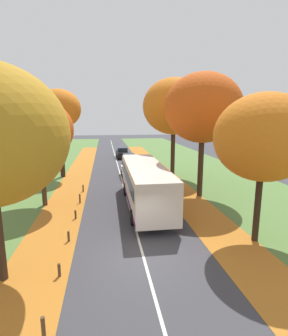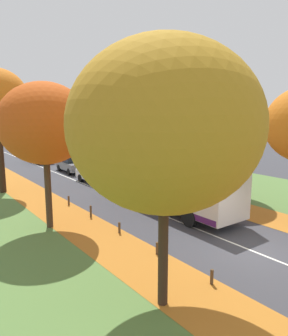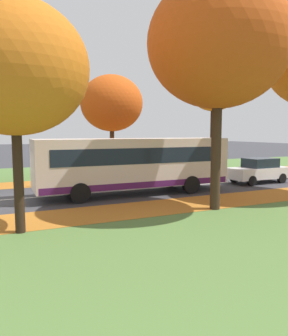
{
  "view_description": "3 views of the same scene",
  "coord_description": "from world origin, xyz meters",
  "px_view_note": "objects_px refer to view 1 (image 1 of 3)",
  "views": [
    {
      "loc": [
        -1.6,
        -10.7,
        6.33
      ],
      "look_at": [
        1.55,
        10.3,
        2.12
      ],
      "focal_mm": 28.0,
      "sensor_mm": 36.0,
      "label": 1
    },
    {
      "loc": [
        -11.92,
        -7.96,
        6.16
      ],
      "look_at": [
        1.85,
        10.41,
        2.0
      ],
      "focal_mm": 35.0,
      "sensor_mm": 36.0,
      "label": 2
    },
    {
      "loc": [
        17.28,
        0.29,
        3.32
      ],
      "look_at": [
        0.0,
        8.13,
        1.24
      ],
      "focal_mm": 35.0,
      "sensor_mm": 36.0,
      "label": 3
    }
  ],
  "objects_px": {
    "bollard_nearest": "(43,328)",
    "bus": "(145,183)",
    "car_grey_following": "(129,161)",
    "tree_right_mid": "(174,107)",
    "bollard_third": "(69,236)",
    "bollard_fourth": "(75,215)",
    "tree_right_nearest": "(264,138)",
    "car_white_lead": "(131,170)",
    "bollard_fifth": "(80,199)",
    "bollard_sixth": "(83,188)",
    "tree_left_near": "(39,130)",
    "tree_left_mid": "(59,109)",
    "bollard_second": "(59,270)",
    "tree_right_near": "(203,108)",
    "car_black_third_in_line": "(122,153)"
  },
  "relations": [
    {
      "from": "bollard_fourth",
      "to": "bollard_nearest",
      "type": "bearing_deg",
      "value": -89.73
    },
    {
      "from": "tree_left_mid",
      "to": "tree_right_mid",
      "type": "relative_size",
      "value": 0.89
    },
    {
      "from": "car_grey_following",
      "to": "tree_left_near",
      "type": "bearing_deg",
      "value": -118.69
    },
    {
      "from": "tree_left_mid",
      "to": "tree_right_nearest",
      "type": "height_order",
      "value": "tree_left_mid"
    },
    {
      "from": "bollard_fourth",
      "to": "car_white_lead",
      "type": "distance_m",
      "value": 11.62
    },
    {
      "from": "tree_right_mid",
      "to": "bus",
      "type": "xyz_separation_m",
      "value": [
        -4.34,
        -8.94,
        -5.59
      ]
    },
    {
      "from": "bollard_nearest",
      "to": "bollard_fifth",
      "type": "bearing_deg",
      "value": 90.19
    },
    {
      "from": "tree_right_nearest",
      "to": "car_grey_following",
      "type": "bearing_deg",
      "value": 102.31
    },
    {
      "from": "tree_left_mid",
      "to": "car_grey_following",
      "type": "distance_m",
      "value": 10.64
    },
    {
      "from": "bollard_second",
      "to": "car_white_lead",
      "type": "distance_m",
      "value": 17.39
    },
    {
      "from": "bollard_second",
      "to": "bollard_sixth",
      "type": "distance_m",
      "value": 12.18
    },
    {
      "from": "bollard_fifth",
      "to": "bollard_sixth",
      "type": "relative_size",
      "value": 1.14
    },
    {
      "from": "tree_right_mid",
      "to": "bollard_third",
      "type": "height_order",
      "value": "tree_right_mid"
    },
    {
      "from": "bollard_nearest",
      "to": "bus",
      "type": "distance_m",
      "value": 11.91
    },
    {
      "from": "bollard_sixth",
      "to": "car_black_third_in_line",
      "type": "xyz_separation_m",
      "value": [
        4.59,
        18.1,
        0.51
      ]
    },
    {
      "from": "car_white_lead",
      "to": "car_grey_following",
      "type": "distance_m",
      "value": 5.83
    },
    {
      "from": "tree_left_mid",
      "to": "bollard_second",
      "type": "height_order",
      "value": "tree_left_mid"
    },
    {
      "from": "bollard_nearest",
      "to": "bollard_fourth",
      "type": "distance_m",
      "value": 9.14
    },
    {
      "from": "tree_right_near",
      "to": "bollard_second",
      "type": "height_order",
      "value": "tree_right_near"
    },
    {
      "from": "tree_left_mid",
      "to": "bollard_nearest",
      "type": "bearing_deg",
      "value": -83.08
    },
    {
      "from": "bollard_sixth",
      "to": "bollard_third",
      "type": "bearing_deg",
      "value": -90.24
    },
    {
      "from": "tree_right_nearest",
      "to": "car_grey_following",
      "type": "height_order",
      "value": "tree_right_nearest"
    },
    {
      "from": "tree_left_mid",
      "to": "bus",
      "type": "height_order",
      "value": "tree_left_mid"
    },
    {
      "from": "bus",
      "to": "car_black_third_in_line",
      "type": "relative_size",
      "value": 2.46
    },
    {
      "from": "tree_right_nearest",
      "to": "bollard_sixth",
      "type": "distance_m",
      "value": 14.98
    },
    {
      "from": "tree_left_mid",
      "to": "bollard_nearest",
      "type": "relative_size",
      "value": 12.66
    },
    {
      "from": "tree_right_near",
      "to": "bollard_nearest",
      "type": "xyz_separation_m",
      "value": [
        -9.39,
        -12.7,
        -6.57
      ]
    },
    {
      "from": "bollard_second",
      "to": "bus",
      "type": "distance_m",
      "value": 9.24
    },
    {
      "from": "car_black_third_in_line",
      "to": "tree_right_near",
      "type": "bearing_deg",
      "value": -76.83
    },
    {
      "from": "tree_right_nearest",
      "to": "bus",
      "type": "bearing_deg",
      "value": 128.35
    },
    {
      "from": "tree_right_nearest",
      "to": "bus",
      "type": "relative_size",
      "value": 0.72
    },
    {
      "from": "tree_left_mid",
      "to": "bollard_sixth",
      "type": "relative_size",
      "value": 14.83
    },
    {
      "from": "bollard_second",
      "to": "bollard_fifth",
      "type": "relative_size",
      "value": 0.8
    },
    {
      "from": "bollard_nearest",
      "to": "car_white_lead",
      "type": "xyz_separation_m",
      "value": [
        4.48,
        19.83,
        0.45
      ]
    },
    {
      "from": "car_white_lead",
      "to": "car_black_third_in_line",
      "type": "relative_size",
      "value": 1.0
    },
    {
      "from": "tree_right_nearest",
      "to": "car_black_third_in_line",
      "type": "xyz_separation_m",
      "value": [
        -4.9,
        28.54,
        -4.51
      ]
    },
    {
      "from": "bollard_fourth",
      "to": "tree_right_nearest",
      "type": "bearing_deg",
      "value": -24.59
    },
    {
      "from": "bollard_nearest",
      "to": "car_grey_following",
      "type": "xyz_separation_m",
      "value": [
        4.91,
        25.64,
        0.45
      ]
    },
    {
      "from": "tree_left_near",
      "to": "tree_left_mid",
      "type": "distance_m",
      "value": 9.34
    },
    {
      "from": "bollard_fourth",
      "to": "bollard_sixth",
      "type": "relative_size",
      "value": 0.93
    },
    {
      "from": "tree_right_mid",
      "to": "car_white_lead",
      "type": "distance_m",
      "value": 7.89
    },
    {
      "from": "tree_right_near",
      "to": "tree_right_mid",
      "type": "bearing_deg",
      "value": 93.25
    },
    {
      "from": "car_white_lead",
      "to": "car_black_third_in_line",
      "type": "distance_m",
      "value": 13.5
    },
    {
      "from": "car_black_third_in_line",
      "to": "bollard_fourth",
      "type": "bearing_deg",
      "value": -100.76
    },
    {
      "from": "tree_left_mid",
      "to": "bollard_second",
      "type": "xyz_separation_m",
      "value": [
        2.54,
        -18.27,
        -6.72
      ]
    },
    {
      "from": "bollard_third",
      "to": "car_white_lead",
      "type": "height_order",
      "value": "car_white_lead"
    },
    {
      "from": "bus",
      "to": "car_grey_following",
      "type": "height_order",
      "value": "bus"
    },
    {
      "from": "tree_left_mid",
      "to": "bollard_sixth",
      "type": "height_order",
      "value": "tree_left_mid"
    },
    {
      "from": "tree_left_mid",
      "to": "bollard_fourth",
      "type": "distance_m",
      "value": 14.14
    },
    {
      "from": "tree_right_near",
      "to": "tree_right_mid",
      "type": "relative_size",
      "value": 0.95
    }
  ]
}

